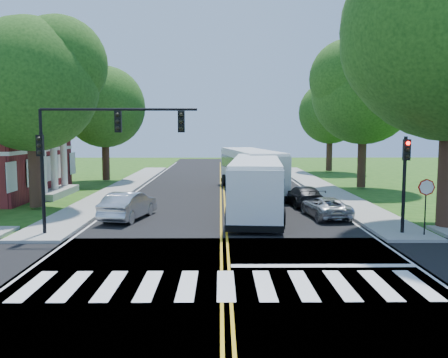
{
  "coord_description": "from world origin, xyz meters",
  "views": [
    {
      "loc": [
        -0.18,
        -14.84,
        4.81
      ],
      "look_at": [
        0.02,
        8.69,
        2.4
      ],
      "focal_mm": 38.0,
      "sensor_mm": 36.0,
      "label": 1
    }
  ],
  "objects_px": {
    "suv": "(326,207)",
    "dark_sedan": "(303,196)",
    "bus_lead": "(256,185)",
    "signal_nw": "(93,140)",
    "bus_follow": "(251,170)",
    "hatchback": "(129,205)",
    "signal_ne": "(405,171)"
  },
  "relations": [
    {
      "from": "suv",
      "to": "dark_sedan",
      "type": "height_order",
      "value": "dark_sedan"
    },
    {
      "from": "bus_lead",
      "to": "signal_nw",
      "type": "bearing_deg",
      "value": 42.53
    },
    {
      "from": "bus_lead",
      "to": "dark_sedan",
      "type": "distance_m",
      "value": 4.32
    },
    {
      "from": "bus_lead",
      "to": "bus_follow",
      "type": "relative_size",
      "value": 0.96
    },
    {
      "from": "suv",
      "to": "hatchback",
      "type": "bearing_deg",
      "value": -3.98
    },
    {
      "from": "bus_follow",
      "to": "dark_sedan",
      "type": "xyz_separation_m",
      "value": [
        2.94,
        -6.98,
        -1.09
      ]
    },
    {
      "from": "hatchback",
      "to": "suv",
      "type": "xyz_separation_m",
      "value": [
        10.82,
        0.39,
        -0.17
      ]
    },
    {
      "from": "dark_sedan",
      "to": "bus_lead",
      "type": "bearing_deg",
      "value": 33.88
    },
    {
      "from": "signal_ne",
      "to": "suv",
      "type": "height_order",
      "value": "signal_ne"
    },
    {
      "from": "signal_nw",
      "to": "bus_follow",
      "type": "relative_size",
      "value": 0.55
    },
    {
      "from": "bus_follow",
      "to": "hatchback",
      "type": "bearing_deg",
      "value": 48.64
    },
    {
      "from": "suv",
      "to": "bus_follow",
      "type": "bearing_deg",
      "value": -78.67
    },
    {
      "from": "signal_nw",
      "to": "hatchback",
      "type": "xyz_separation_m",
      "value": [
        0.7,
        4.19,
        -3.61
      ]
    },
    {
      "from": "signal_nw",
      "to": "bus_follow",
      "type": "bearing_deg",
      "value": 62.71
    },
    {
      "from": "signal_nw",
      "to": "hatchback",
      "type": "bearing_deg",
      "value": 80.47
    },
    {
      "from": "signal_ne",
      "to": "bus_follow",
      "type": "relative_size",
      "value": 0.34
    },
    {
      "from": "bus_lead",
      "to": "signal_ne",
      "type": "bearing_deg",
      "value": 141.42
    },
    {
      "from": "hatchback",
      "to": "bus_follow",
      "type": "bearing_deg",
      "value": -110.59
    },
    {
      "from": "signal_nw",
      "to": "dark_sedan",
      "type": "relative_size",
      "value": 1.61
    },
    {
      "from": "bus_follow",
      "to": "suv",
      "type": "xyz_separation_m",
      "value": [
        3.46,
        -11.04,
        -1.16
      ]
    },
    {
      "from": "bus_follow",
      "to": "bus_lead",
      "type": "bearing_deg",
      "value": 79.65
    },
    {
      "from": "bus_lead",
      "to": "hatchback",
      "type": "bearing_deg",
      "value": 19.17
    },
    {
      "from": "suv",
      "to": "dark_sedan",
      "type": "bearing_deg",
      "value": -88.77
    },
    {
      "from": "signal_nw",
      "to": "suv",
      "type": "relative_size",
      "value": 1.71
    },
    {
      "from": "bus_follow",
      "to": "dark_sedan",
      "type": "relative_size",
      "value": 2.92
    },
    {
      "from": "signal_ne",
      "to": "bus_follow",
      "type": "height_order",
      "value": "signal_ne"
    },
    {
      "from": "signal_ne",
      "to": "dark_sedan",
      "type": "bearing_deg",
      "value": 109.47
    },
    {
      "from": "hatchback",
      "to": "bus_lead",
      "type": "bearing_deg",
      "value": -153.59
    },
    {
      "from": "signal_nw",
      "to": "dark_sedan",
      "type": "xyz_separation_m",
      "value": [
        11.0,
        8.65,
        -3.72
      ]
    },
    {
      "from": "signal_ne",
      "to": "suv",
      "type": "relative_size",
      "value": 1.05
    },
    {
      "from": "bus_lead",
      "to": "dark_sedan",
      "type": "bearing_deg",
      "value": -135.52
    },
    {
      "from": "hatchback",
      "to": "signal_nw",
      "type": "bearing_deg",
      "value": 92.63
    }
  ]
}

